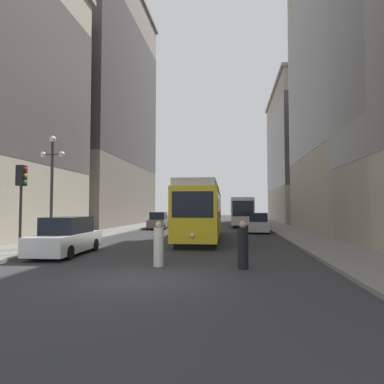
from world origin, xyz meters
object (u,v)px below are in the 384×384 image
object	(u,v)px
pedestrian_crossing_far	(159,245)
lamp_post_left_near	(52,174)
streetcar	(201,210)
traffic_light_near_left	(22,185)
parked_car_left_near	(158,221)
parked_car_right_far	(258,223)
parked_car_left_mid	(67,237)
transit_bus	(241,211)
pedestrian_crossing_near	(243,247)

from	to	relation	value
pedestrian_crossing_far	lamp_post_left_near	distance (m)	8.99
lamp_post_left_near	streetcar	bearing A→B (deg)	41.12
pedestrian_crossing_far	traffic_light_near_left	size ratio (longest dim) A/B	0.43
parked_car_left_near	parked_car_right_far	xyz separation A→B (m)	(10.31, -4.33, 0.00)
parked_car_left_near	pedestrian_crossing_far	bearing A→B (deg)	-80.43
parked_car_left_near	traffic_light_near_left	bearing A→B (deg)	-97.67
parked_car_left_near	lamp_post_left_near	distance (m)	18.65
parked_car_left_mid	lamp_post_left_near	distance (m)	4.22
traffic_light_near_left	transit_bus	bearing A→B (deg)	69.19
pedestrian_crossing_near	traffic_light_near_left	world-z (taller)	traffic_light_near_left
transit_bus	traffic_light_near_left	size ratio (longest dim) A/B	2.92
parked_car_left_near	parked_car_right_far	distance (m)	11.18
pedestrian_crossing_far	lamp_post_left_near	size ratio (longest dim) A/B	0.29
pedestrian_crossing_far	lamp_post_left_near	world-z (taller)	lamp_post_left_near
streetcar	pedestrian_crossing_far	world-z (taller)	streetcar
transit_bus	parked_car_right_far	bearing A→B (deg)	-84.21
pedestrian_crossing_near	streetcar	bearing A→B (deg)	-89.27
pedestrian_crossing_far	parked_car_left_near	bearing A→B (deg)	-75.02
parked_car_left_mid	traffic_light_near_left	world-z (taller)	traffic_light_near_left
parked_car_left_near	pedestrian_crossing_far	distance (m)	23.35
parked_car_left_mid	traffic_light_near_left	size ratio (longest dim) A/B	1.25
streetcar	lamp_post_left_near	size ratio (longest dim) A/B	2.14
transit_bus	pedestrian_crossing_far	bearing A→B (deg)	-97.78
parked_car_left_mid	traffic_light_near_left	bearing A→B (deg)	-149.98
parked_car_left_mid	pedestrian_crossing_far	world-z (taller)	parked_car_left_mid
streetcar	parked_car_left_near	world-z (taller)	streetcar
parked_car_right_far	parked_car_left_mid	bearing A→B (deg)	59.61
parked_car_left_near	pedestrian_crossing_near	size ratio (longest dim) A/B	2.47
parked_car_left_mid	traffic_light_near_left	distance (m)	3.16
pedestrian_crossing_near	pedestrian_crossing_far	bearing A→B (deg)	-15.13
parked_car_right_far	traffic_light_near_left	bearing A→B (deg)	57.37
streetcar	pedestrian_crossing_near	xyz separation A→B (m)	(2.61, -11.35, -1.28)
parked_car_right_far	traffic_light_near_left	xyz separation A→B (m)	(-11.99, -16.90, 2.45)
transit_bus	lamp_post_left_near	xyz separation A→B (m)	(-11.00, -25.40, 2.17)
transit_bus	pedestrian_crossing_near	size ratio (longest dim) A/B	6.73
streetcar	traffic_light_near_left	xyz separation A→B (m)	(-7.44, -9.65, 1.19)
streetcar	parked_car_left_near	bearing A→B (deg)	115.25
streetcar	transit_bus	xyz separation A→B (m)	(3.35, 18.72, -0.15)
transit_bus	pedestrian_crossing_far	distance (m)	30.19
transit_bus	parked_car_left_mid	bearing A→B (deg)	-108.69
streetcar	pedestrian_crossing_near	world-z (taller)	streetcar
streetcar	traffic_light_near_left	distance (m)	12.24
streetcar	parked_car_left_near	distance (m)	13.00
parked_car_left_near	pedestrian_crossing_near	world-z (taller)	parked_car_left_near
parked_car_left_mid	traffic_light_near_left	xyz separation A→B (m)	(-1.68, -1.09, 2.45)
parked_car_left_mid	pedestrian_crossing_far	distance (m)	5.78
streetcar	parked_car_left_mid	world-z (taller)	streetcar
streetcar	parked_car_left_mid	bearing A→B (deg)	-125.11
parked_car_left_mid	pedestrian_crossing_near	distance (m)	8.82
pedestrian_crossing_near	pedestrian_crossing_far	world-z (taller)	pedestrian_crossing_near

